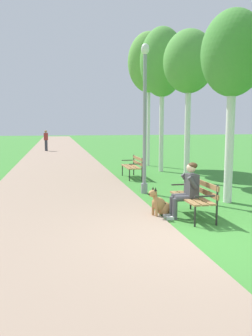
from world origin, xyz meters
TOP-DOWN VIEW (x-y plane):
  - ground_plane at (0.00, 0.00)m, footprint 120.00×120.00m
  - paved_path at (-2.37, 24.00)m, footprint 4.31×60.00m
  - park_bench_near at (0.55, 1.38)m, footprint 0.55×1.50m
  - park_bench_mid at (0.44, 7.15)m, footprint 0.55×1.50m
  - person_seated_on_near_bench at (0.35, 1.38)m, footprint 0.74×0.49m
  - dog_shepherd at (-0.19, 1.61)m, footprint 0.79×0.46m
  - lamp_post_near at (0.11, 4.21)m, footprint 0.24×0.24m
  - birch_tree_second at (2.00, 2.58)m, footprint 1.63×1.64m
  - birch_tree_third at (2.22, 6.07)m, footprint 1.83×1.90m
  - birch_tree_fourth at (2.08, 8.75)m, footprint 1.94×1.82m
  - birch_tree_fifth at (2.08, 10.88)m, footprint 2.10×1.80m
  - pedestrian_distant at (-3.26, 21.39)m, footprint 0.32×0.22m

SIDE VIEW (x-z plane):
  - ground_plane at x=0.00m, z-range 0.00..0.00m
  - paved_path at x=-2.37m, z-range 0.00..0.04m
  - dog_shepherd at x=-0.19m, z-range -0.09..0.61m
  - park_bench_near at x=0.55m, z-range 0.09..0.94m
  - park_bench_mid at x=0.44m, z-range 0.09..0.94m
  - person_seated_on_near_bench at x=0.35m, z-range 0.06..1.31m
  - pedestrian_distant at x=-3.26m, z-range 0.02..1.67m
  - lamp_post_near at x=0.11m, z-range 0.08..4.49m
  - birch_tree_second at x=2.00m, z-range 1.34..6.33m
  - birch_tree_third at x=2.22m, z-range 1.55..6.98m
  - birch_tree_fourth at x=2.08m, z-range 1.60..7.83m
  - birch_tree_fifth at x=2.08m, z-range 1.80..8.37m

